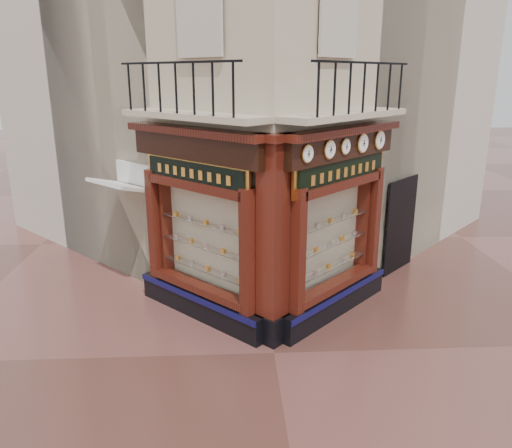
{
  "coord_description": "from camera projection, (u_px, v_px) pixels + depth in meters",
  "views": [
    {
      "loc": [
        -0.76,
        -8.12,
        4.94
      ],
      "look_at": [
        -0.23,
        2.0,
        1.9
      ],
      "focal_mm": 35.0,
      "sensor_mm": 36.0,
      "label": 1
    }
  ],
  "objects": [
    {
      "name": "clock_c",
      "position": [
        345.0,
        147.0,
        9.55
      ],
      "size": [
        0.26,
        0.26,
        0.31
      ],
      "rotation": [
        0.0,
        0.0,
        0.79
      ],
      "color": "#C09140",
      "rests_on": "ground"
    },
    {
      "name": "balcony",
      "position": [
        270.0,
        115.0,
        9.44
      ],
      "size": [
        5.94,
        2.97,
        1.03
      ],
      "color": "#BAAF91",
      "rests_on": "ground"
    },
    {
      "name": "shopfront_left",
      "position": [
        199.0,
        227.0,
        10.09
      ],
      "size": [
        2.86,
        2.86,
        3.98
      ],
      "rotation": [
        0.0,
        0.0,
        2.36
      ],
      "color": "black",
      "rests_on": "ground"
    },
    {
      "name": "clock_a",
      "position": [
        307.0,
        154.0,
        8.68
      ],
      "size": [
        0.26,
        0.26,
        0.32
      ],
      "rotation": [
        0.0,
        0.0,
        0.79
      ],
      "color": "#C09140",
      "rests_on": "ground"
    },
    {
      "name": "shopfront_right",
      "position": [
        337.0,
        225.0,
        10.23
      ],
      "size": [
        2.86,
        2.86,
        3.98
      ],
      "rotation": [
        0.0,
        0.0,
        0.79
      ],
      "color": "black",
      "rests_on": "ground"
    },
    {
      "name": "signboard_left",
      "position": [
        194.0,
        173.0,
        9.71
      ],
      "size": [
        2.11,
        2.11,
        0.56
      ],
      "rotation": [
        0.0,
        0.0,
        2.36
      ],
      "color": "#F2B147",
      "rests_on": "ground"
    },
    {
      "name": "corner_pilaster",
      "position": [
        273.0,
        245.0,
        9.15
      ],
      "size": [
        0.85,
        0.85,
        3.98
      ],
      "rotation": [
        0.0,
        0.0,
        0.79
      ],
      "color": "black",
      "rests_on": "ground"
    },
    {
      "name": "clock_d",
      "position": [
        363.0,
        143.0,
        10.0
      ],
      "size": [
        0.31,
        0.31,
        0.4
      ],
      "rotation": [
        0.0,
        0.0,
        0.79
      ],
      "color": "#C09140",
      "rests_on": "ground"
    },
    {
      "name": "signboard_right",
      "position": [
        343.0,
        172.0,
        9.86
      ],
      "size": [
        2.28,
        2.28,
        0.61
      ],
      "rotation": [
        0.0,
        0.0,
        0.79
      ],
      "color": "#F2B147",
      "rests_on": "ground"
    },
    {
      "name": "clock_b",
      "position": [
        329.0,
        150.0,
        9.16
      ],
      "size": [
        0.29,
        0.29,
        0.36
      ],
      "rotation": [
        0.0,
        0.0,
        0.79
      ],
      "color": "#C09140",
      "rests_on": "ground"
    },
    {
      "name": "main_building",
      "position": [
        257.0,
        34.0,
        13.39
      ],
      "size": [
        11.31,
        11.31,
        12.0
      ],
      "primitive_type": "cube",
      "rotation": [
        0.0,
        0.0,
        0.79
      ],
      "color": "#BAAF91",
      "rests_on": "ground"
    },
    {
      "name": "neighbour_left",
      "position": [
        175.0,
        56.0,
        15.78
      ],
      "size": [
        11.31,
        11.31,
        11.0
      ],
      "primitive_type": "cube",
      "rotation": [
        0.0,
        0.0,
        0.79
      ],
      "color": "beige",
      "rests_on": "ground"
    },
    {
      "name": "clock_e",
      "position": [
        379.0,
        140.0,
        10.49
      ],
      "size": [
        0.32,
        0.32,
        0.4
      ],
      "rotation": [
        0.0,
        0.0,
        0.79
      ],
      "color": "#C09140",
      "rests_on": "ground"
    },
    {
      "name": "awning",
      "position": [
        128.0,
        289.0,
        12.0
      ],
      "size": [
        1.63,
        1.63,
        0.3
      ],
      "primitive_type": null,
      "rotation": [
        0.26,
        0.0,
        2.36
      ],
      "color": "white",
      "rests_on": "ground"
    },
    {
      "name": "neighbour_right",
      "position": [
        329.0,
        57.0,
        16.03
      ],
      "size": [
        11.31,
        11.31,
        11.0
      ],
      "primitive_type": "cube",
      "rotation": [
        0.0,
        0.0,
        0.79
      ],
      "color": "beige",
      "rests_on": "ground"
    },
    {
      "name": "ground",
      "position": [
        274.0,
        353.0,
        9.23
      ],
      "size": [
        80.0,
        80.0,
        0.0
      ],
      "primitive_type": "plane",
      "color": "#532E27",
      "rests_on": "ground"
    }
  ]
}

